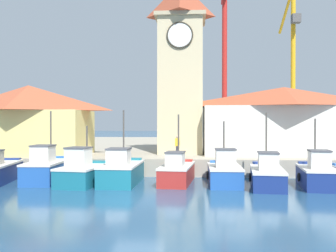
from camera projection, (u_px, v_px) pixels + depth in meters
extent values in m
plane|color=navy|center=(138.00, 199.00, 19.21)|extent=(300.00, 300.00, 0.00)
cube|color=#A89E89|center=(171.00, 149.00, 47.01)|extent=(120.00, 40.00, 1.22)
cube|color=navy|center=(7.00, 160.00, 27.00)|extent=(1.78, 0.84, 0.24)
cube|color=#2356A8|center=(48.00, 172.00, 25.07)|extent=(2.04, 4.91, 1.19)
cube|color=#2356A8|center=(58.00, 158.00, 27.23)|extent=(1.62, 0.65, 0.24)
cube|color=silver|center=(48.00, 162.00, 25.06)|extent=(2.10, 4.97, 0.12)
cube|color=silver|center=(43.00, 154.00, 24.21)|extent=(1.18, 1.49, 1.00)
cube|color=#4C4C51|center=(43.00, 146.00, 24.20)|extent=(1.26, 1.57, 0.08)
cylinder|color=#4C4742|center=(51.00, 136.00, 25.65)|extent=(0.10, 0.10, 3.21)
torus|color=black|center=(33.00, 171.00, 25.34)|extent=(0.14, 0.52, 0.52)
cube|color=#196B7F|center=(84.00, 176.00, 23.71)|extent=(2.59, 4.35, 1.04)
cube|color=#196B7F|center=(95.00, 163.00, 25.48)|extent=(1.81, 0.83, 0.24)
cube|color=silver|center=(84.00, 167.00, 23.71)|extent=(2.66, 4.42, 0.12)
cube|color=silver|center=(78.00, 158.00, 23.00)|extent=(1.39, 1.39, 1.10)
cube|color=#4C4C51|center=(78.00, 148.00, 22.99)|extent=(1.48, 1.48, 0.08)
cylinder|color=#4C4742|center=(87.00, 145.00, 24.20)|extent=(0.10, 0.10, 2.41)
torus|color=black|center=(68.00, 175.00, 24.14)|extent=(0.19, 0.53, 0.52)
cube|color=#196B7F|center=(122.00, 174.00, 24.20)|extent=(2.14, 4.94, 1.14)
cube|color=#196B7F|center=(128.00, 160.00, 26.38)|extent=(1.76, 0.63, 0.24)
cube|color=silver|center=(122.00, 164.00, 24.19)|extent=(2.20, 5.00, 0.12)
cube|color=silver|center=(119.00, 157.00, 23.33)|extent=(1.26, 1.49, 0.92)
cube|color=#4C4C51|center=(119.00, 149.00, 23.33)|extent=(1.34, 1.57, 0.08)
cylinder|color=#4C4742|center=(124.00, 136.00, 24.79)|extent=(0.10, 0.10, 3.30)
torus|color=black|center=(105.00, 174.00, 24.54)|extent=(0.13, 0.52, 0.52)
cube|color=#AD2823|center=(177.00, 175.00, 24.44)|extent=(2.16, 4.97, 1.02)
cube|color=#AD2823|center=(182.00, 161.00, 26.57)|extent=(1.50, 0.74, 0.24)
cube|color=silver|center=(177.00, 166.00, 24.43)|extent=(2.23, 5.04, 0.12)
cube|color=beige|center=(175.00, 160.00, 23.60)|extent=(1.16, 1.54, 0.80)
cube|color=#4C4C51|center=(175.00, 152.00, 23.59)|extent=(1.24, 1.63, 0.08)
cylinder|color=#4C4742|center=(178.00, 139.00, 25.01)|extent=(0.10, 0.10, 3.14)
torus|color=black|center=(163.00, 174.00, 24.83)|extent=(0.17, 0.53, 0.52)
cube|color=#2356A8|center=(224.00, 176.00, 23.85)|extent=(1.87, 4.27, 1.03)
cube|color=#2356A8|center=(222.00, 162.00, 25.72)|extent=(1.59, 0.60, 0.24)
cube|color=silver|center=(224.00, 167.00, 23.84)|extent=(1.93, 4.33, 0.12)
cube|color=silver|center=(225.00, 158.00, 23.09)|extent=(1.12, 1.28, 1.02)
cube|color=#4C4C51|center=(225.00, 149.00, 23.09)|extent=(1.20, 1.36, 0.08)
cylinder|color=#4C4742|center=(224.00, 143.00, 24.36)|extent=(0.10, 0.10, 2.70)
torus|color=black|center=(208.00, 175.00, 24.13)|extent=(0.12, 0.52, 0.52)
cube|color=navy|center=(267.00, 178.00, 23.12)|extent=(2.34, 5.36, 0.97)
cube|color=navy|center=(264.00, 164.00, 25.43)|extent=(1.57, 0.76, 0.24)
cube|color=silver|center=(267.00, 169.00, 23.12)|extent=(2.41, 5.42, 0.12)
cube|color=silver|center=(268.00, 162.00, 22.22)|extent=(1.23, 1.67, 0.94)
cube|color=#4C4C51|center=(268.00, 153.00, 22.21)|extent=(1.32, 1.75, 0.08)
cylinder|color=#4C4742|center=(266.00, 140.00, 23.74)|extent=(0.10, 0.10, 3.27)
torus|color=black|center=(250.00, 177.00, 23.55)|extent=(0.18, 0.53, 0.52)
cube|color=navy|center=(317.00, 178.00, 22.81)|extent=(2.23, 4.39, 1.07)
cube|color=navy|center=(311.00, 164.00, 24.64)|extent=(1.57, 0.76, 0.24)
cube|color=silver|center=(317.00, 168.00, 22.81)|extent=(2.30, 4.46, 0.12)
cube|color=silver|center=(319.00, 160.00, 22.08)|extent=(1.20, 1.38, 0.96)
cube|color=#4C4C51|center=(319.00, 151.00, 22.07)|extent=(1.29, 1.46, 0.08)
cylinder|color=#4C4742|center=(315.00, 142.00, 23.31)|extent=(0.10, 0.10, 2.82)
torus|color=black|center=(299.00, 177.00, 23.19)|extent=(0.18, 0.53, 0.52)
cube|color=beige|center=(181.00, 87.00, 32.36)|extent=(3.56, 3.56, 10.91)
cube|color=tan|center=(181.00, 19.00, 32.31)|extent=(4.06, 4.06, 0.30)
pyramid|color=#A3472D|center=(181.00, 0.00, 32.29)|extent=(4.06, 4.06, 2.89)
cylinder|color=white|center=(180.00, 35.00, 30.49)|extent=(1.96, 0.12, 1.96)
torus|color=#332D23|center=(180.00, 35.00, 30.45)|extent=(2.08, 0.12, 2.08)
cube|color=#E5D17A|center=(28.00, 133.00, 31.05)|extent=(9.24, 5.41, 3.48)
pyramid|color=#B25133|center=(28.00, 98.00, 31.02)|extent=(9.64, 5.81, 2.00)
cube|color=silver|center=(284.00, 130.00, 31.62)|extent=(12.87, 6.18, 3.81)
pyramid|color=#B25133|center=(284.00, 97.00, 31.60)|extent=(13.27, 6.58, 1.58)
cube|color=maroon|center=(224.00, 140.00, 42.84)|extent=(2.00, 2.00, 1.20)
cylinder|color=red|center=(225.00, 47.00, 42.74)|extent=(0.56, 0.56, 19.13)
cube|color=#976E11|center=(293.00, 138.00, 47.57)|extent=(2.00, 2.00, 1.20)
cylinder|color=gold|center=(293.00, 67.00, 47.49)|extent=(0.56, 0.56, 16.20)
cylinder|color=gold|center=(286.00, 11.00, 50.95)|extent=(0.47, 7.26, 4.32)
cube|color=#4C4C4C|center=(296.00, 19.00, 46.22)|extent=(1.00, 1.00, 1.00)
cylinder|color=#33333D|center=(177.00, 152.00, 28.11)|extent=(0.22, 0.22, 0.85)
cube|color=gold|center=(177.00, 142.00, 28.10)|extent=(0.34, 0.22, 0.56)
sphere|color=beige|center=(177.00, 137.00, 28.10)|extent=(0.20, 0.20, 0.20)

